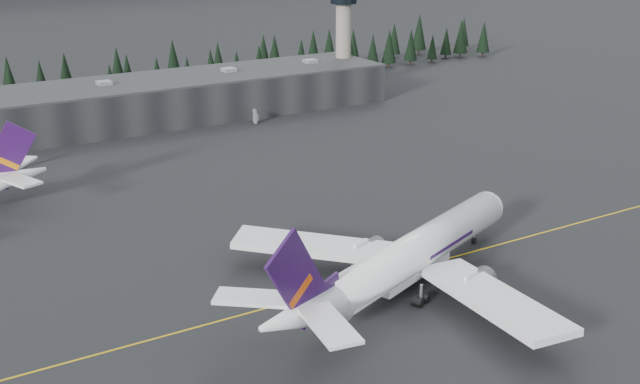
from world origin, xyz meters
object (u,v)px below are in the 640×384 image
jet_main (401,261)px  gse_vehicle_a (20,166)px  control_tower (343,26)px  gse_vehicle_b (256,121)px  terminal (139,102)px

jet_main → gse_vehicle_a: 111.94m
control_tower → gse_vehicle_b: (-45.59, -22.35, -22.63)m
control_tower → gse_vehicle_a: bearing=-164.6°
terminal → jet_main: 133.66m
terminal → control_tower: control_tower is taller
control_tower → jet_main: bearing=-119.3°
terminal → control_tower: bearing=2.3°
control_tower → terminal: bearing=-177.7°
control_tower → gse_vehicle_a: (-116.17, -32.01, -22.74)m
control_tower → gse_vehicle_a: 122.62m
gse_vehicle_a → terminal: bearing=31.2°
jet_main → gse_vehicle_a: bearing=89.4°
terminal → gse_vehicle_b: 35.63m
terminal → jet_main: bearing=-90.7°
terminal → gse_vehicle_a: bearing=-144.8°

